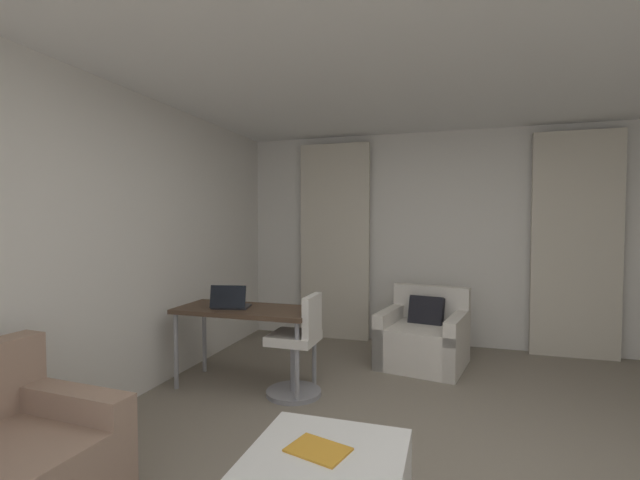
% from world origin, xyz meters
% --- Properties ---
extents(wall_window, '(5.12, 0.06, 2.60)m').
position_xyz_m(wall_window, '(0.00, 3.03, 1.30)').
color(wall_window, silver).
rests_on(wall_window, ground).
extents(wall_left, '(0.06, 6.12, 2.60)m').
position_xyz_m(wall_left, '(-2.53, 0.00, 1.30)').
color(wall_left, silver).
rests_on(wall_left, ground).
extents(ceiling, '(5.12, 6.12, 0.06)m').
position_xyz_m(ceiling, '(0.00, 0.00, 2.63)').
color(ceiling, white).
rests_on(ceiling, wall_left).
extents(curtain_left_panel, '(0.90, 0.06, 2.50)m').
position_xyz_m(curtain_left_panel, '(-1.38, 2.90, 1.25)').
color(curtain_left_panel, beige).
rests_on(curtain_left_panel, ground).
extents(curtain_right_panel, '(0.90, 0.06, 2.50)m').
position_xyz_m(curtain_right_panel, '(1.38, 2.90, 1.25)').
color(curtain_right_panel, beige).
rests_on(curtain_right_panel, ground).
extents(armchair, '(0.97, 0.95, 0.80)m').
position_xyz_m(armchair, '(-0.20, 2.16, 0.28)').
color(armchair, silver).
rests_on(armchair, ground).
extents(desk, '(1.26, 0.57, 0.72)m').
position_xyz_m(desk, '(-1.72, 1.06, 0.65)').
color(desk, '#4C3828').
rests_on(desk, ground).
extents(desk_chair, '(0.48, 0.48, 0.88)m').
position_xyz_m(desk_chair, '(-1.19, 1.00, 0.39)').
color(desk_chair, gray).
rests_on(desk_chair, ground).
extents(laptop, '(0.36, 0.31, 0.22)m').
position_xyz_m(laptop, '(-1.84, 1.01, 0.77)').
color(laptop, '#2D2D33').
rests_on(laptop, desk).
extents(magazine_open, '(0.32, 0.27, 0.01)m').
position_xyz_m(magazine_open, '(-0.53, -0.54, 0.42)').
color(magazine_open, orange).
rests_on(magazine_open, coffee_table).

